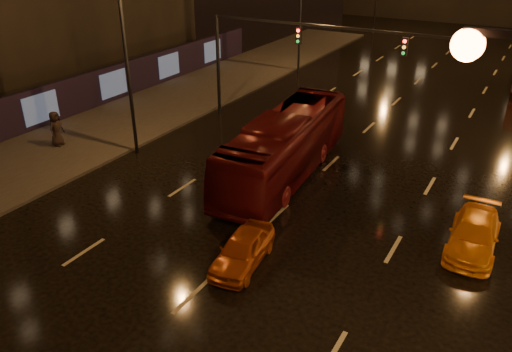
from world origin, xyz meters
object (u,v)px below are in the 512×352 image
(bus_red, at_px, (286,145))
(pedestrian_c, at_px, (56,129))
(taxi_far, at_px, (474,234))
(taxi_near, at_px, (243,250))

(bus_red, height_order, pedestrian_c, bus_red)
(taxi_far, bearing_deg, taxi_near, -145.36)
(bus_red, relative_size, pedestrian_c, 5.79)
(pedestrian_c, bearing_deg, bus_red, -86.56)
(taxi_near, distance_m, pedestrian_c, 14.95)
(bus_red, distance_m, taxi_near, 7.63)
(bus_red, xyz_separation_m, taxi_near, (2.03, -7.29, -0.96))
(bus_red, xyz_separation_m, taxi_far, (9.02, -2.12, -0.95))
(taxi_near, bearing_deg, taxi_far, 29.09)
(taxi_far, xyz_separation_m, pedestrian_c, (-21.37, -1.14, 0.51))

